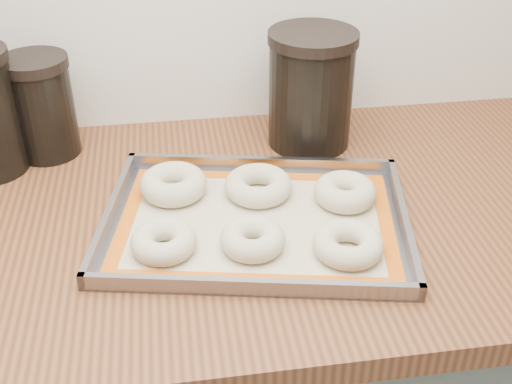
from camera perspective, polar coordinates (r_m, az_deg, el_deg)
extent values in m
cube|color=brown|center=(1.04, -4.53, -2.57)|extent=(3.06, 0.68, 0.04)
cube|color=gray|center=(0.99, 0.00, -2.82)|extent=(0.52, 0.41, 0.00)
cube|color=gray|center=(1.12, 0.40, 2.53)|extent=(0.45, 0.10, 0.02)
cube|color=gray|center=(0.86, -0.53, -8.43)|extent=(0.45, 0.10, 0.02)
cube|color=gray|center=(1.02, -12.79, -1.81)|extent=(0.08, 0.33, 0.02)
cube|color=gray|center=(1.00, 13.03, -2.53)|extent=(0.08, 0.33, 0.02)
cube|color=#C6B793|center=(0.99, 0.00, -2.69)|extent=(0.47, 0.37, 0.00)
cube|color=#C7550D|center=(1.10, 0.34, 1.46)|extent=(0.42, 0.10, 0.00)
cube|color=#C7550D|center=(0.88, -0.43, -7.72)|extent=(0.42, 0.10, 0.00)
cube|color=#C7550D|center=(1.01, -11.31, -2.25)|extent=(0.07, 0.25, 0.00)
cube|color=#C7550D|center=(1.00, 11.50, -2.90)|extent=(0.07, 0.25, 0.00)
torus|color=#C2B896|center=(0.93, -8.20, -4.39)|extent=(0.13, 0.13, 0.03)
torus|color=#C2B896|center=(0.92, -0.29, -4.19)|extent=(0.10, 0.10, 0.04)
torus|color=#C2B896|center=(0.92, 8.20, -4.62)|extent=(0.13, 0.13, 0.03)
torus|color=#C2B896|center=(1.05, -7.36, 0.70)|extent=(0.12, 0.12, 0.04)
torus|color=#C2B896|center=(1.04, 0.20, 0.58)|extent=(0.15, 0.15, 0.04)
torus|color=#C2B896|center=(1.03, 7.92, 0.01)|extent=(0.11, 0.11, 0.04)
cylinder|color=black|center=(1.20, -18.45, 6.80)|extent=(0.11, 0.11, 0.16)
cylinder|color=black|center=(1.17, -19.24, 10.79)|extent=(0.12, 0.12, 0.02)
cylinder|color=black|center=(1.18, 4.87, 8.63)|extent=(0.15, 0.15, 0.19)
cylinder|color=black|center=(1.14, 5.13, 13.52)|extent=(0.16, 0.16, 0.02)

